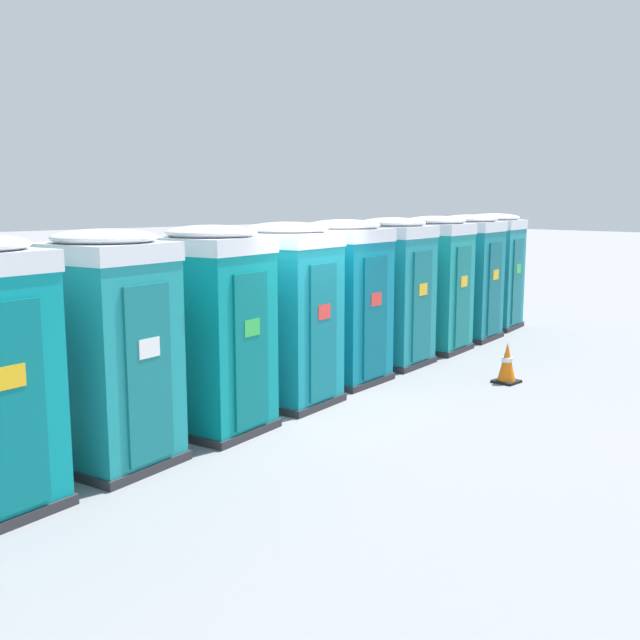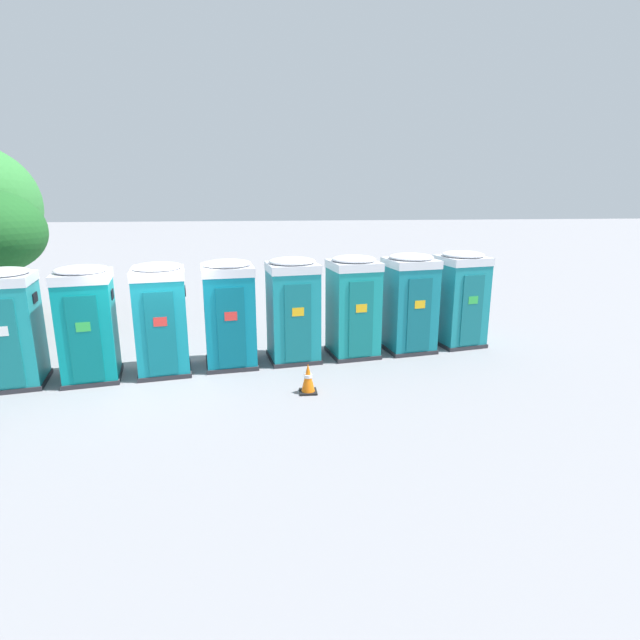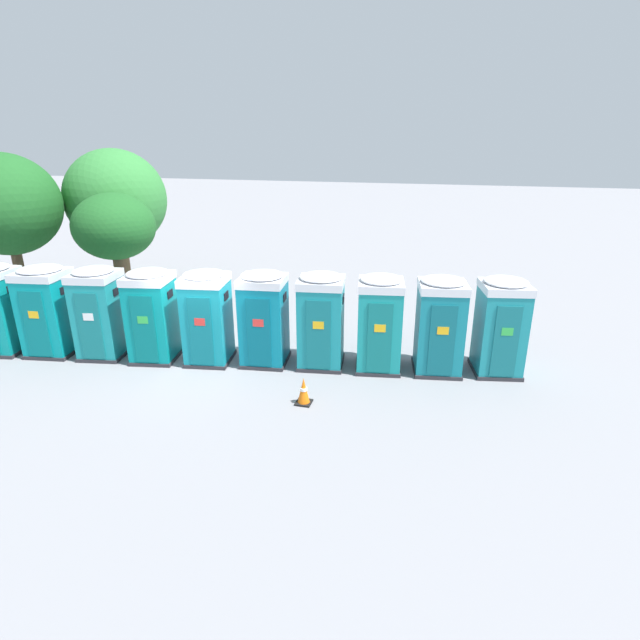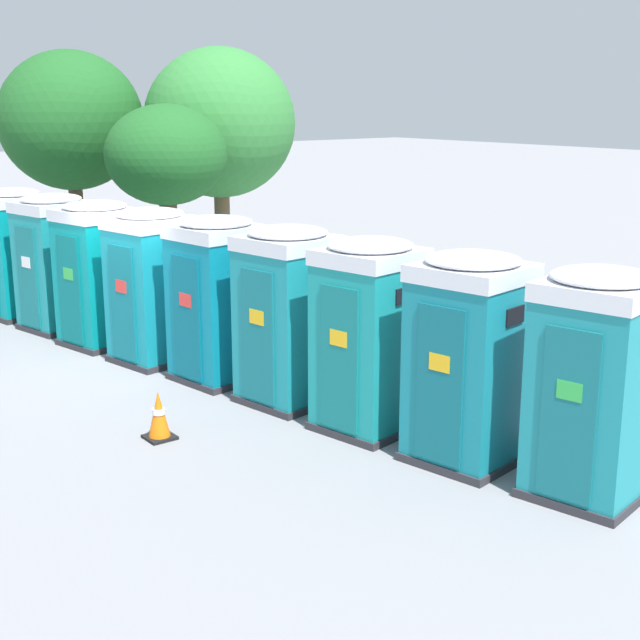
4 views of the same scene
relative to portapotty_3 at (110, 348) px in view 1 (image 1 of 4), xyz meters
name	(u,v)px [view 1 (image 1 of 4)]	position (x,y,z in m)	size (l,w,h in m)	color
ground_plane	(297,404)	(3.05, 0.32, -1.28)	(120.00, 120.00, 0.00)	gray
portapotty_3	(110,348)	(0.00, 0.00, 0.00)	(1.37, 1.40, 2.54)	#2D2D33
portapotty_4	(214,329)	(1.52, 0.18, 0.00)	(1.37, 1.40, 2.54)	#2D2D33
portapotty_5	(289,313)	(3.03, 0.45, 0.00)	(1.34, 1.38, 2.54)	#2D2D33
portapotty_6	(344,301)	(4.53, 0.78, 0.00)	(1.34, 1.34, 2.54)	#2D2D33
portapotty_7	(392,291)	(6.04, 1.03, 0.00)	(1.36, 1.36, 2.54)	#2D2D33
portapotty_8	(435,283)	(7.56, 1.23, 0.00)	(1.35, 1.38, 2.54)	#2D2D33
portapotty_9	(468,276)	(9.07, 1.48, 0.00)	(1.39, 1.39, 2.54)	#2D2D33
portapotty_10	(492,270)	(10.56, 1.82, 0.00)	(1.38, 1.41, 2.54)	#2D2D33
traffic_cone	(507,363)	(6.22, -1.14, -0.97)	(0.36, 0.36, 0.64)	black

